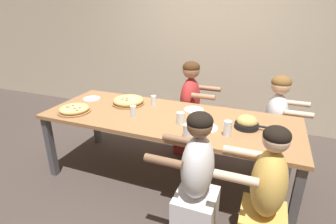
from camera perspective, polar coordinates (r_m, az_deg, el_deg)
ground_plane at (r=3.08m, az=-0.00°, el=-14.02°), size 18.00×18.00×0.00m
restaurant_back_panel at (r=4.23m, az=9.55°, el=18.86°), size 10.00×0.06×3.20m
dining_table at (r=2.73m, az=-0.00°, el=-2.26°), size 2.61×0.96×0.76m
pizza_board_main at (r=3.08m, az=-8.62°, el=2.35°), size 0.37×0.37×0.07m
pizza_board_second at (r=2.99m, az=-19.73°, el=0.51°), size 0.35×0.35×0.05m
skillet_bowl at (r=2.54m, az=16.80°, el=-2.23°), size 0.32×0.22×0.13m
empty_plate_a at (r=2.47m, az=8.26°, el=-3.43°), size 0.22×0.22×0.02m
empty_plate_b at (r=3.35m, az=-16.26°, el=2.82°), size 0.20×0.20×0.02m
empty_plate_c at (r=2.88m, az=5.64°, el=0.50°), size 0.22×0.22×0.02m
drinking_glass_a at (r=3.01m, az=-3.16°, el=2.39°), size 0.06×0.06×0.11m
drinking_glass_b at (r=2.70m, az=-7.55°, el=-0.03°), size 0.06×0.06×0.12m
drinking_glass_c at (r=2.53m, az=2.73°, el=-1.41°), size 0.08×0.08×0.11m
drinking_glass_d at (r=2.35m, az=12.79°, el=-3.74°), size 0.07×0.07×0.14m
drinking_glass_e at (r=2.26m, az=4.14°, el=-4.40°), size 0.07×0.07×0.13m
diner_far_center at (r=3.38m, az=4.83°, el=0.24°), size 0.51×0.40×1.20m
diner_near_midright at (r=2.11m, az=6.14°, el=-15.91°), size 0.51×0.40×1.14m
diner_far_right at (r=3.28m, az=22.18°, el=-2.83°), size 0.51×0.40×1.12m
diner_near_right at (r=2.09m, az=20.20°, el=-18.53°), size 0.51×0.40×1.12m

